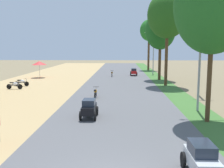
# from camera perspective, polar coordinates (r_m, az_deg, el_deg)

# --- Properties ---
(parked_motorbike_third) EXTENTS (1.80, 0.54, 0.94)m
(parked_motorbike_third) POSITION_cam_1_polar(r_m,az_deg,el_deg) (30.64, -20.74, -0.15)
(parked_motorbike_third) COLOR black
(parked_motorbike_third) RESTS_ON dirt_shoulder
(parked_motorbike_fourth) EXTENTS (1.80, 0.54, 0.94)m
(parked_motorbike_fourth) POSITION_cam_1_polar(r_m,az_deg,el_deg) (32.77, -19.36, 0.41)
(parked_motorbike_fourth) COLOR black
(parked_motorbike_fourth) RESTS_ON dirt_shoulder
(vendor_umbrella) EXTENTS (2.20, 2.20, 2.52)m
(vendor_umbrella) POSITION_cam_1_polar(r_m,az_deg,el_deg) (41.32, -15.78, 4.49)
(vendor_umbrella) COLOR #99999E
(vendor_umbrella) RESTS_ON dirt_shoulder
(median_tree_nearest) EXTENTS (4.58, 4.58, 9.95)m
(median_tree_nearest) POSITION_cam_1_polar(r_m,az_deg,el_deg) (16.90, 21.47, 15.92)
(median_tree_nearest) COLOR #4C351E
(median_tree_nearest) RESTS_ON median_strip
(median_tree_second) EXTENTS (4.78, 4.78, 11.21)m
(median_tree_second) POSITION_cam_1_polar(r_m,az_deg,el_deg) (32.20, 12.19, 14.68)
(median_tree_second) COLOR #4C351E
(median_tree_second) RESTS_ON median_strip
(median_tree_third) EXTENTS (4.32, 4.32, 9.88)m
(median_tree_third) POSITION_cam_1_polar(r_m,az_deg,el_deg) (37.73, 10.67, 11.66)
(median_tree_third) COLOR #4C351E
(median_tree_third) RESTS_ON median_strip
(median_tree_fourth) EXTENTS (3.70, 3.70, 10.29)m
(median_tree_fourth) POSITION_cam_1_polar(r_m,az_deg,el_deg) (54.11, 8.20, 11.60)
(median_tree_fourth) COLOR #4C351E
(median_tree_fourth) RESTS_ON median_strip
(streetlamp_near) EXTENTS (3.16, 0.20, 8.11)m
(streetlamp_near) POSITION_cam_1_polar(r_m,az_deg,el_deg) (19.44, 18.97, 7.85)
(streetlamp_near) COLOR gray
(streetlamp_near) RESTS_ON median_strip
(streetlamp_mid) EXTENTS (3.16, 0.20, 7.39)m
(streetlamp_mid) POSITION_cam_1_polar(r_m,az_deg,el_deg) (45.47, 9.16, 7.55)
(streetlamp_mid) COLOR gray
(streetlamp_mid) RESTS_ON median_strip
(utility_pole_near) EXTENTS (1.80, 0.20, 8.50)m
(utility_pole_near) POSITION_cam_1_polar(r_m,az_deg,el_deg) (26.45, 18.94, 7.18)
(utility_pole_near) COLOR brown
(utility_pole_near) RESTS_ON ground
(car_hatchback_silver) EXTENTS (1.04, 2.00, 1.23)m
(car_hatchback_silver) POSITION_cam_1_polar(r_m,az_deg,el_deg) (9.97, 19.19, -15.29)
(car_hatchback_silver) COLOR #B7BCC1
(car_hatchback_silver) RESTS_ON road_strip
(car_hatchback_black) EXTENTS (1.04, 2.00, 1.23)m
(car_hatchback_black) POSITION_cam_1_polar(r_m,az_deg,el_deg) (16.94, -5.09, -5.24)
(car_hatchback_black) COLOR black
(car_hatchback_black) RESTS_ON road_strip
(car_sedan_red) EXTENTS (1.10, 2.26, 1.19)m
(car_sedan_red) POSITION_cam_1_polar(r_m,az_deg,el_deg) (42.84, 4.82, 2.77)
(car_sedan_red) COLOR red
(car_sedan_red) RESTS_ON road_strip
(motorbike_ahead_second) EXTENTS (0.54, 1.80, 0.94)m
(motorbike_ahead_second) POSITION_cam_1_polar(r_m,az_deg,el_deg) (23.76, -3.68, -1.82)
(motorbike_ahead_second) COLOR black
(motorbike_ahead_second) RESTS_ON road_strip
(motorbike_ahead_third) EXTENTS (0.54, 1.80, 0.94)m
(motorbike_ahead_third) POSITION_cam_1_polar(r_m,az_deg,el_deg) (41.33, -0.00, 2.38)
(motorbike_ahead_third) COLOR black
(motorbike_ahead_third) RESTS_ON road_strip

